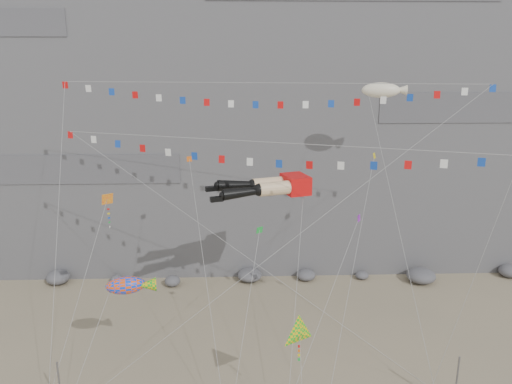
% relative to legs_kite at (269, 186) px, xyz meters
% --- Properties ---
extents(ground, '(120.00, 120.00, 0.00)m').
position_rel_legs_kite_xyz_m(ground, '(-1.33, -6.15, -13.15)').
color(ground, gray).
rests_on(ground, ground).
extents(cliff, '(80.00, 28.00, 50.00)m').
position_rel_legs_kite_xyz_m(cliff, '(-1.33, 25.85, 11.85)').
color(cliff, slate).
rests_on(cliff, ground).
extents(talus_boulders, '(60.00, 3.00, 1.20)m').
position_rel_legs_kite_xyz_m(talus_boulders, '(-1.33, 10.85, -12.55)').
color(talus_boulders, '#58585D').
rests_on(talus_boulders, ground).
extents(anchor_pole_right, '(0.12, 0.12, 4.05)m').
position_rel_legs_kite_xyz_m(anchor_pole_right, '(11.93, -9.63, -11.12)').
color(anchor_pole_right, slate).
rests_on(anchor_pole_right, ground).
extents(legs_kite, '(8.35, 16.20, 19.79)m').
position_rel_legs_kite_xyz_m(legs_kite, '(0.00, 0.00, 0.00)').
color(legs_kite, red).
rests_on(legs_kite, ground).
extents(flag_banner_upper, '(32.51, 14.63, 28.23)m').
position_rel_legs_kite_xyz_m(flag_banner_upper, '(-0.08, 1.30, 7.84)').
color(flag_banner_upper, red).
rests_on(flag_banner_upper, ground).
extents(flag_banner_lower, '(30.12, 11.07, 21.26)m').
position_rel_legs_kite_xyz_m(flag_banner_lower, '(-0.57, -3.58, 4.11)').
color(flag_banner_lower, red).
rests_on(flag_banner_lower, ground).
extents(harlequin_kite, '(4.46, 7.49, 14.90)m').
position_rel_legs_kite_xyz_m(harlequin_kite, '(-11.95, -2.56, -0.23)').
color(harlequin_kite, red).
rests_on(harlequin_kite, ground).
extents(fish_windsock, '(5.83, 4.99, 9.69)m').
position_rel_legs_kite_xyz_m(fish_windsock, '(-10.10, -6.49, -5.14)').
color(fish_windsock, '#EF4A0C').
rests_on(fish_windsock, ground).
extents(delta_kite, '(2.30, 3.31, 8.12)m').
position_rel_legs_kite_xyz_m(delta_kite, '(1.24, -10.81, -6.44)').
color(delta_kite, '#EBB40C').
rests_on(delta_kite, ground).
extents(blimp_windsock, '(4.34, 15.85, 24.99)m').
position_rel_legs_kite_xyz_m(blimp_windsock, '(9.90, 5.48, 6.98)').
color(blimp_windsock, '#F1E7C6').
rests_on(blimp_windsock, ground).
extents(small_kite_a, '(3.74, 14.79, 20.76)m').
position_rel_legs_kite_xyz_m(small_kite_a, '(-6.34, 2.46, 1.15)').
color(small_kite_a, '#DB5A12').
rests_on(small_kite_a, ground).
extents(small_kite_b, '(7.76, 11.13, 16.75)m').
position_rel_legs_kite_xyz_m(small_kite_b, '(6.68, -1.84, -2.33)').
color(small_kite_b, purple).
rests_on(small_kite_b, ground).
extents(small_kite_c, '(2.99, 8.98, 14.05)m').
position_rel_legs_kite_xyz_m(small_kite_c, '(-0.98, -4.47, -2.25)').
color(small_kite_c, green).
rests_on(small_kite_c, ground).
extents(small_kite_d, '(6.84, 15.00, 21.71)m').
position_rel_legs_kite_xyz_m(small_kite_d, '(8.67, 2.08, 1.48)').
color(small_kite_d, yellow).
rests_on(small_kite_d, ground).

